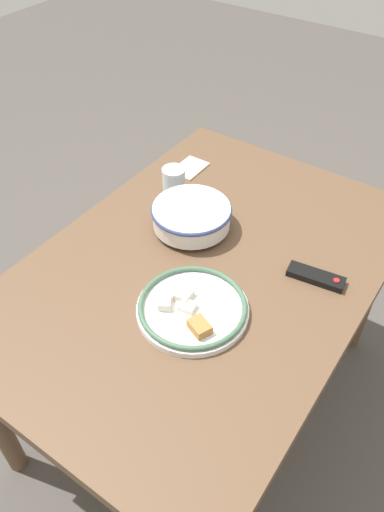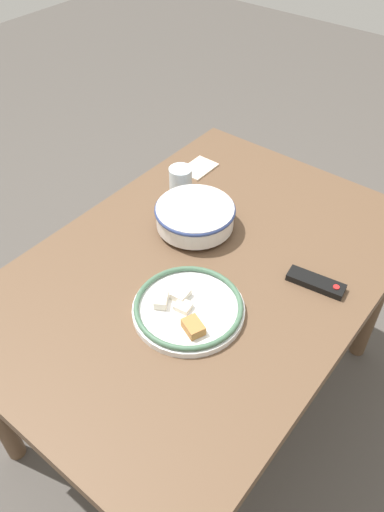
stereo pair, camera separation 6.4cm
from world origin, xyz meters
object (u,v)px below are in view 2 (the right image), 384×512
at_px(tv_remote, 316,282).
at_px(drinking_glass, 181,180).
at_px(food_plate, 188,308).
at_px(noodle_bowl, 195,216).

xyz_separation_m(tv_remote, drinking_glass, (-0.10, -0.56, 0.04)).
distance_m(food_plate, drinking_glass, 0.52).
xyz_separation_m(food_plate, tv_remote, (-0.29, 0.21, -0.01)).
relative_size(noodle_bowl, tv_remote, 1.50).
bearing_deg(tv_remote, drinking_glass, -108.61).
bearing_deg(drinking_glass, noodle_bowl, 52.36).
relative_size(noodle_bowl, drinking_glass, 2.67).
xyz_separation_m(food_plate, drinking_glass, (-0.39, -0.35, 0.03)).
distance_m(food_plate, tv_remote, 0.36).
distance_m(noodle_bowl, food_plate, 0.34).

